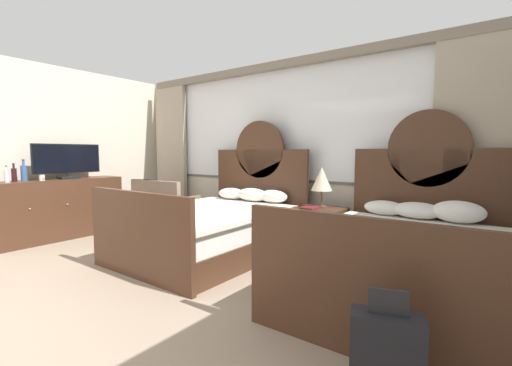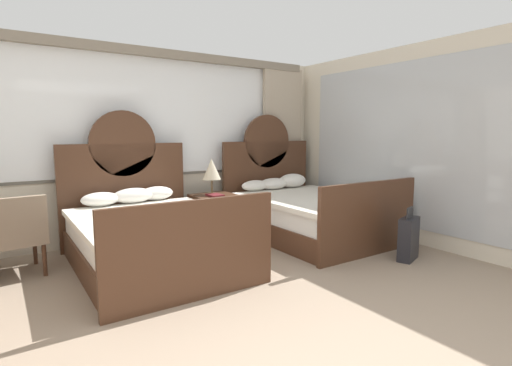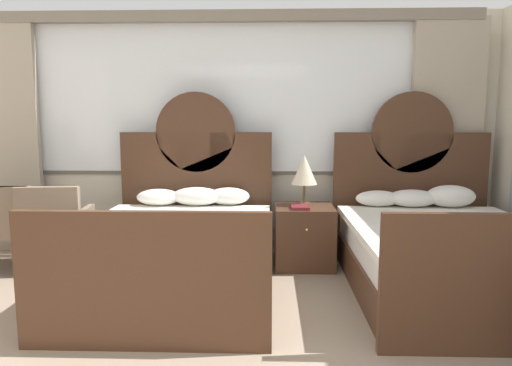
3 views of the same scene
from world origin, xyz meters
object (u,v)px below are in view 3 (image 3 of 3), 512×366
at_px(bed_near_window, 179,248).
at_px(armchair_by_window_left, 55,222).
at_px(nightstand_between_beds, 304,236).
at_px(armchair_by_window_centre, 6,222).
at_px(table_lamp_on_nightstand, 304,170).
at_px(book_on_nightstand, 300,207).
at_px(bed_near_mirror, 443,250).
at_px(armchair_by_window_right, 6,222).

relative_size(bed_near_window, armchair_by_window_left, 2.56).
height_order(nightstand_between_beds, armchair_by_window_centre, armchair_by_window_centre).
distance_m(table_lamp_on_nightstand, book_on_nightstand, 0.40).
bearing_deg(bed_near_mirror, nightstand_between_beds, 150.24).
relative_size(armchair_by_window_left, armchair_by_window_right, 1.00).
height_order(bed_near_mirror, nightstand_between_beds, bed_near_mirror).
distance_m(table_lamp_on_nightstand, armchair_by_window_centre, 3.06).
distance_m(bed_near_window, bed_near_mirror, 2.34).
height_order(bed_near_mirror, book_on_nightstand, bed_near_mirror).
xyz_separation_m(nightstand_between_beds, armchair_by_window_centre, (-3.01, -0.23, 0.18)).
distance_m(bed_near_window, book_on_nightstand, 1.28).
height_order(book_on_nightstand, armchair_by_window_right, armchair_by_window_right).
distance_m(book_on_nightstand, armchair_by_window_right, 2.96).
xyz_separation_m(armchair_by_window_left, armchair_by_window_centre, (-0.50, 0.00, 0.00)).
xyz_separation_m(table_lamp_on_nightstand, armchair_by_window_left, (-2.50, -0.31, -0.50)).
relative_size(bed_near_mirror, table_lamp_on_nightstand, 4.31).
height_order(book_on_nightstand, armchair_by_window_left, armchair_by_window_left).
distance_m(bed_near_mirror, armchair_by_window_right, 4.21).
xyz_separation_m(nightstand_between_beds, armchair_by_window_right, (-3.01, -0.23, 0.18)).
xyz_separation_m(bed_near_window, armchair_by_window_centre, (-1.84, 0.44, 0.13)).
distance_m(table_lamp_on_nightstand, armchair_by_window_left, 2.57).
bearing_deg(table_lamp_on_nightstand, bed_near_window, -147.14).
bearing_deg(bed_near_mirror, armchair_by_window_centre, 174.01).
bearing_deg(bed_near_window, armchair_by_window_left, 161.62).
bearing_deg(armchair_by_window_left, nightstand_between_beds, 5.33).
xyz_separation_m(bed_near_window, armchair_by_window_right, (-1.84, 0.44, 0.13)).
xyz_separation_m(book_on_nightstand, armchair_by_window_right, (-2.95, -0.11, -0.15)).
bearing_deg(table_lamp_on_nightstand, book_on_nightstand, -105.40).
height_order(nightstand_between_beds, table_lamp_on_nightstand, table_lamp_on_nightstand).
relative_size(table_lamp_on_nightstand, armchair_by_window_right, 0.59).
bearing_deg(armchair_by_window_right, book_on_nightstand, 2.20).
bearing_deg(table_lamp_on_nightstand, armchair_by_window_left, -172.85).
xyz_separation_m(bed_near_mirror, nightstand_between_beds, (-1.17, 0.67, -0.05)).
xyz_separation_m(bed_near_mirror, armchair_by_window_left, (-3.68, 0.44, 0.13)).
relative_size(book_on_nightstand, armchair_by_window_left, 0.30).
bearing_deg(armchair_by_window_right, nightstand_between_beds, 4.43).
relative_size(book_on_nightstand, armchair_by_window_right, 0.30).
bearing_deg(nightstand_between_beds, bed_near_window, -150.01).
distance_m(bed_near_mirror, table_lamp_on_nightstand, 1.53).
bearing_deg(table_lamp_on_nightstand, armchair_by_window_centre, -174.06).
distance_m(nightstand_between_beds, armchair_by_window_centre, 3.02).
bearing_deg(bed_near_window, bed_near_mirror, 0.12).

